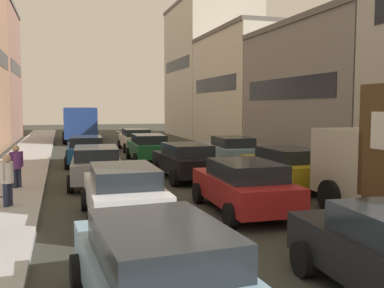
{
  "coord_description": "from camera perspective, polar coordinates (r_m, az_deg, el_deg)",
  "views": [
    {
      "loc": [
        -4.75,
        -3.77,
        3.04
      ],
      "look_at": [
        0.0,
        12.0,
        1.6
      ],
      "focal_mm": 40.67,
      "sensor_mm": 36.0,
      "label": 1
    }
  ],
  "objects": [
    {
      "name": "wagon_left_lane_second",
      "position": [
        11.64,
        -8.98,
        -6.19
      ],
      "size": [
        2.07,
        4.3,
        1.49
      ],
      "rotation": [
        0.0,
        0.0,
        1.57
      ],
      "color": "silver",
      "rests_on": "ground"
    },
    {
      "name": "pedestrian_near_kerb",
      "position": [
        13.69,
        -23.06,
        -4.21
      ],
      "size": [
        0.34,
        0.48,
        1.66
      ],
      "rotation": [
        0.0,
        0.0,
        2.63
      ],
      "color": "#262D47",
      "rests_on": "ground"
    },
    {
      "name": "sedan_centre_lane_fifth",
      "position": [
        29.89,
        -7.39,
        0.66
      ],
      "size": [
        2.08,
        4.31,
        1.49
      ],
      "rotation": [
        0.0,
        0.0,
        1.57
      ],
      "color": "beige",
      "rests_on": "ground"
    },
    {
      "name": "pedestrian_far_sidewalk",
      "position": [
        16.68,
        -22.04,
        -2.59
      ],
      "size": [
        0.45,
        0.37,
        1.66
      ],
      "rotation": [
        0.0,
        0.0,
        2.22
      ],
      "color": "#262D47",
      "rests_on": "ground"
    },
    {
      "name": "lane_stripe_left",
      "position": [
        24.16,
        -9.38,
        -2.28
      ],
      "size": [
        0.16,
        60.0,
        0.01
      ],
      "primitive_type": "cube",
      "color": "silver",
      "rests_on": "ground"
    },
    {
      "name": "sedan_centre_lane_second",
      "position": [
        12.5,
        6.78,
        -5.38
      ],
      "size": [
        2.16,
        4.35,
        1.49
      ],
      "rotation": [
        0.0,
        0.0,
        1.54
      ],
      "color": "#A51E1E",
      "rests_on": "ground"
    },
    {
      "name": "coupe_centre_lane_fourth",
      "position": [
        24.01,
        -5.73,
        -0.39
      ],
      "size": [
        2.11,
        4.32,
        1.49
      ],
      "rotation": [
        0.0,
        0.0,
        1.56
      ],
      "color": "#19592D",
      "rests_on": "ground"
    },
    {
      "name": "hatchback_centre_lane_third",
      "position": [
        18.06,
        -0.82,
        -2.14
      ],
      "size": [
        2.17,
        4.35,
        1.49
      ],
      "rotation": [
        0.0,
        0.0,
        1.6
      ],
      "color": "black",
      "rests_on": "ground"
    },
    {
      "name": "sedan_left_lane_fourth",
      "position": [
        23.09,
        -13.78,
        -0.72
      ],
      "size": [
        2.16,
        4.35,
        1.49
      ],
      "rotation": [
        0.0,
        0.0,
        1.54
      ],
      "color": "#194C8C",
      "rests_on": "ground"
    },
    {
      "name": "sedan_left_lane_front",
      "position": [
        6.2,
        -4.54,
        -16.25
      ],
      "size": [
        2.29,
        4.41,
        1.49
      ],
      "rotation": [
        0.0,
        0.0,
        1.64
      ],
      "color": "#759EB7",
      "rests_on": "ground"
    },
    {
      "name": "sedan_right_lane_behind_truck",
      "position": [
        16.64,
        12.26,
        -2.87
      ],
      "size": [
        2.08,
        4.31,
        1.49
      ],
      "rotation": [
        0.0,
        0.0,
        1.58
      ],
      "color": "#B29319",
      "rests_on": "ground"
    },
    {
      "name": "sedan_left_lane_third",
      "position": [
        17.17,
        -12.44,
        -2.63
      ],
      "size": [
        2.27,
        4.4,
        1.49
      ],
      "rotation": [
        0.0,
        0.0,
        1.51
      ],
      "color": "gray",
      "rests_on": "ground"
    },
    {
      "name": "lane_stripe_right",
      "position": [
        24.82,
        -1.57,
        -2.03
      ],
      "size": [
        0.16,
        60.0,
        0.01
      ],
      "primitive_type": "cube",
      "color": "silver",
      "rests_on": "ground"
    },
    {
      "name": "building_row_right",
      "position": [
        30.25,
        12.44,
        9.52
      ],
      "size": [
        7.2,
        43.9,
        13.23
      ],
      "rotation": [
        0.0,
        0.0,
        -1.57
      ],
      "color": "beige",
      "rests_on": "ground"
    },
    {
      "name": "bus_mid_queue_primary",
      "position": [
        39.32,
        -14.55,
        2.98
      ],
      "size": [
        2.96,
        10.55,
        2.9
      ],
      "rotation": [
        0.0,
        0.0,
        1.55
      ],
      "color": "navy",
      "rests_on": "ground"
    },
    {
      "name": "sidewalk_left",
      "position": [
        24.04,
        -21.3,
        -2.44
      ],
      "size": [
        2.6,
        64.0,
        0.14
      ],
      "primitive_type": "cube",
      "color": "#ABABAB",
      "rests_on": "ground"
    },
    {
      "name": "wagon_right_lane_far",
      "position": [
        22.17,
        5.22,
        -0.83
      ],
      "size": [
        2.23,
        4.38,
        1.49
      ],
      "rotation": [
        0.0,
        0.0,
        1.52
      ],
      "color": "#759EB7",
      "rests_on": "ground"
    }
  ]
}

